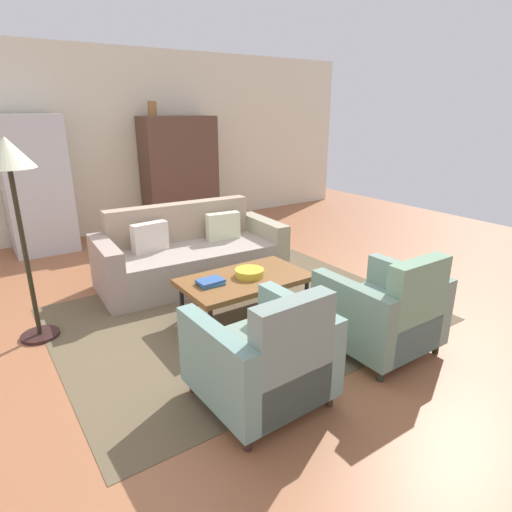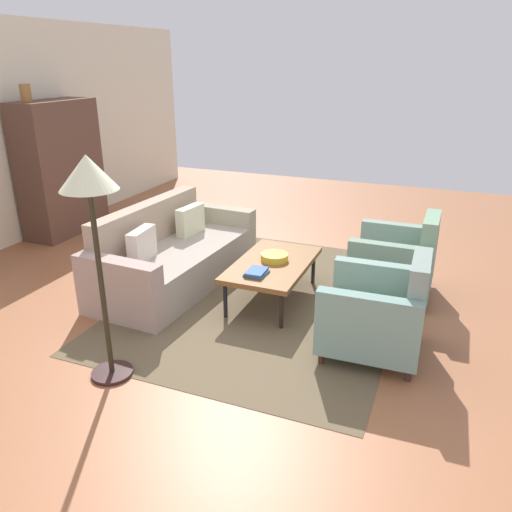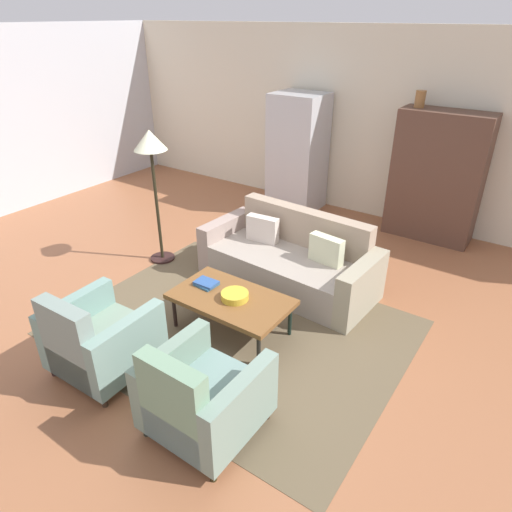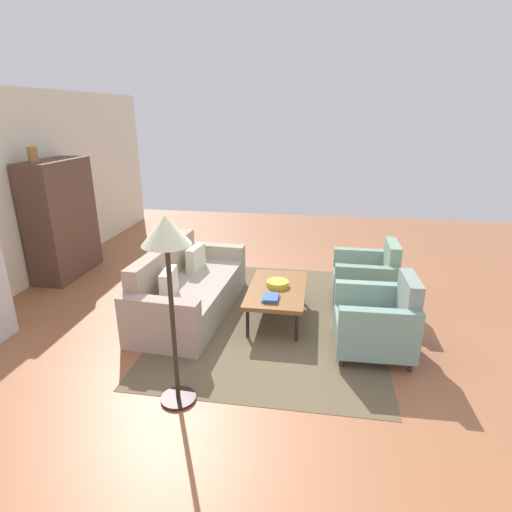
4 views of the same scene
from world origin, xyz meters
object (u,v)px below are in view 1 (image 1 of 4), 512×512
(armchair_right, at_px, (385,314))
(vase_tall, at_px, (152,109))
(couch, at_px, (190,256))
(armchair_left, at_px, (266,360))
(book_stack, at_px, (210,282))
(floor_lamp, at_px, (10,173))
(coffee_table, at_px, (245,281))
(refrigerator, at_px, (36,185))
(cabinet, at_px, (180,173))
(fruit_bowl, at_px, (249,273))

(armchair_right, distance_m, vase_tall, 4.89)
(couch, distance_m, armchair_left, 2.43)
(book_stack, relative_size, floor_lamp, 0.14)
(coffee_table, bearing_deg, refrigerator, 109.61)
(couch, bearing_deg, refrigerator, -57.63)
(book_stack, height_order, floor_lamp, floor_lamp)
(cabinet, xyz_separation_m, refrigerator, (-2.18, -0.10, 0.03))
(armchair_left, bearing_deg, coffee_table, 61.33)
(floor_lamp, bearing_deg, book_stack, -26.31)
(armchair_left, distance_m, refrigerator, 4.60)
(cabinet, relative_size, vase_tall, 8.29)
(fruit_bowl, height_order, floor_lamp, floor_lamp)
(couch, bearing_deg, cabinet, -109.73)
(armchair_right, distance_m, refrigerator, 4.91)
(cabinet, xyz_separation_m, vase_tall, (-0.40, -0.00, 1.01))
(floor_lamp, bearing_deg, cabinet, 45.71)
(book_stack, xyz_separation_m, cabinet, (1.33, 3.43, 0.47))
(couch, bearing_deg, book_stack, 76.30)
(coffee_table, distance_m, refrigerator, 3.61)
(coffee_table, bearing_deg, vase_tall, 80.49)
(book_stack, height_order, refrigerator, refrigerator)
(fruit_bowl, height_order, cabinet, cabinet)
(book_stack, xyz_separation_m, floor_lamp, (-1.36, 0.67, 1.01))
(refrigerator, bearing_deg, couch, -61.06)
(armchair_right, xyz_separation_m, cabinet, (0.38, 4.63, 0.56))
(fruit_bowl, relative_size, vase_tall, 1.28)
(armchair_right, bearing_deg, fruit_bowl, 115.55)
(couch, relative_size, floor_lamp, 1.25)
(coffee_table, bearing_deg, book_stack, 174.23)
(armchair_left, relative_size, book_stack, 3.72)
(vase_tall, distance_m, refrigerator, 2.03)
(armchair_right, height_order, book_stack, armchair_right)
(armchair_left, height_order, fruit_bowl, armchair_left)
(fruit_bowl, distance_m, book_stack, 0.40)
(book_stack, distance_m, refrigerator, 3.47)
(couch, distance_m, coffee_table, 1.19)
(vase_tall, bearing_deg, fruit_bowl, -98.70)
(armchair_right, bearing_deg, cabinet, 85.64)
(book_stack, bearing_deg, coffee_table, -5.77)
(coffee_table, height_order, book_stack, book_stack)
(fruit_bowl, xyz_separation_m, vase_tall, (0.53, 3.46, 1.46))
(coffee_table, height_order, armchair_right, armchair_right)
(couch, height_order, coffee_table, couch)
(cabinet, bearing_deg, vase_tall, -179.32)
(armchair_left, relative_size, floor_lamp, 0.51)
(book_stack, bearing_deg, refrigerator, 104.31)
(vase_tall, bearing_deg, floor_lamp, -129.76)
(couch, relative_size, coffee_table, 1.79)
(floor_lamp, bearing_deg, coffee_table, -22.50)
(book_stack, bearing_deg, cabinet, 68.82)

